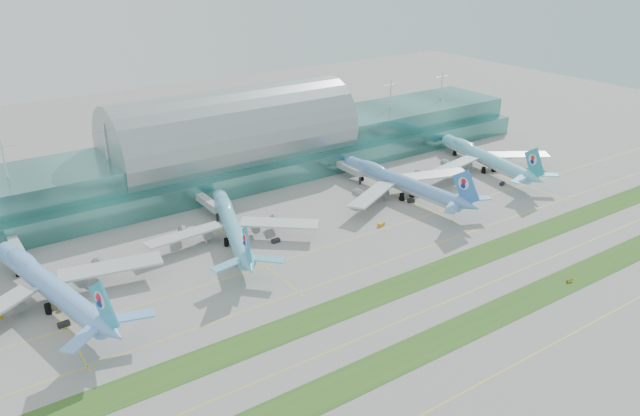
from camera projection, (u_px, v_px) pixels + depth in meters
ground at (412, 285)px, 210.76m from camera, size 700.00×700.00×0.00m
terminal at (234, 149)px, 302.48m from camera, size 340.00×69.10×36.00m
grass_strip_near at (475, 324)px, 189.58m from camera, size 420.00×12.00×0.08m
grass_strip_far at (408, 283)px, 212.26m from camera, size 420.00×12.00×0.08m
taxiline_a at (529, 357)px, 174.48m from camera, size 420.00×0.35×0.01m
taxiline_b at (442, 304)px, 200.18m from camera, size 420.00×0.35×0.01m
taxiline_c at (378, 264)px, 224.36m from camera, size 420.00×0.35×0.01m
taxiline_d at (342, 242)px, 240.99m from camera, size 420.00×0.35×0.01m
airliner_a at (49, 284)px, 197.40m from camera, size 72.90×83.84×23.24m
airliner_b at (232, 225)px, 240.19m from camera, size 64.48×74.84×21.15m
airliner_c at (400, 181)px, 282.05m from camera, size 72.97×83.08×22.85m
airliner_d at (484, 157)px, 314.64m from camera, size 69.17×79.47×21.99m
gse_b at (64, 324)px, 188.28m from camera, size 3.63×1.93×1.33m
gse_c at (231, 263)px, 223.49m from camera, size 3.81×2.66×1.55m
gse_d at (276, 241)px, 240.34m from camera, size 3.29×1.83×1.50m
gse_e at (381, 224)px, 254.46m from camera, size 3.63×2.61×1.32m
gse_f at (411, 201)px, 277.21m from camera, size 3.46×2.40×1.59m
gse_g at (502, 184)px, 296.77m from camera, size 3.68×2.49×1.39m
gse_h at (540, 173)px, 310.98m from camera, size 3.65×1.92×1.31m
taxiway_sign_east at (570, 281)px, 212.35m from camera, size 2.38×0.77×1.01m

